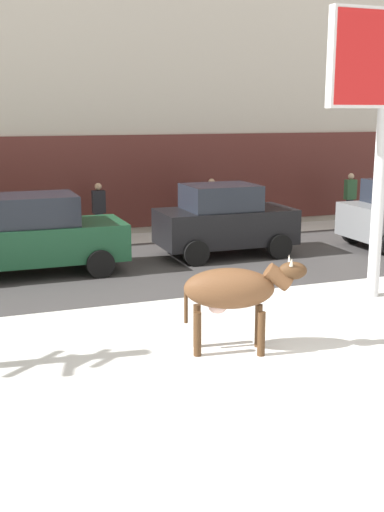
{
  "coord_description": "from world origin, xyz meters",
  "views": [
    {
      "loc": [
        -4.18,
        -7.28,
        3.67
      ],
      "look_at": [
        -0.14,
        3.42,
        1.1
      ],
      "focal_mm": 45.06,
      "sensor_mm": 36.0,
      "label": 1
    }
  ],
  "objects": [
    {
      "name": "building_facade",
      "position": [
        0.0,
        14.61,
        6.48
      ],
      "size": [
        44.0,
        6.1,
        13.0
      ],
      "color": "beige",
      "rests_on": "ground"
    },
    {
      "name": "ground_plane",
      "position": [
        0.0,
        0.0,
        0.0
      ],
      "size": [
        120.0,
        120.0,
        0.0
      ],
      "primitive_type": "plane",
      "color": "white"
    },
    {
      "name": "pedestrian_by_cars",
      "position": [
        3.13,
        10.44,
        0.88
      ],
      "size": [
        0.36,
        0.24,
        1.73
      ],
      "color": "#282833",
      "rests_on": "ground"
    },
    {
      "name": "pedestrian_near_billboard",
      "position": [
        -0.3,
        10.44,
        0.88
      ],
      "size": [
        0.36,
        0.24,
        1.73
      ],
      "color": "#282833",
      "rests_on": "ground"
    },
    {
      "name": "car_black_hatchback",
      "position": [
        2.4,
        7.78,
        0.93
      ],
      "size": [
        3.51,
        1.95,
        1.86
      ],
      "color": "black",
      "rests_on": "ground"
    },
    {
      "name": "road_strip",
      "position": [
        0.0,
        7.25,
        0.0
      ],
      "size": [
        60.0,
        5.6,
        0.01
      ],
      "primitive_type": "cube",
      "color": "#423F3F",
      "rests_on": "ground"
    },
    {
      "name": "pedestrian_far_left",
      "position": [
        8.03,
        10.44,
        0.88
      ],
      "size": [
        0.36,
        0.24,
        1.73
      ],
      "color": "#282833",
      "rests_on": "ground"
    },
    {
      "name": "car_darkgreen_sedan",
      "position": [
        -2.5,
        7.55,
        0.91
      ],
      "size": [
        4.22,
        2.01,
        1.84
      ],
      "color": "#194C2D",
      "rests_on": "ground"
    },
    {
      "name": "cow_brown",
      "position": [
        -0.22,
        1.39,
        0.99
      ],
      "size": [
        1.92,
        1.05,
        1.54
      ],
      "color": "brown",
      "rests_on": "ground"
    }
  ]
}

